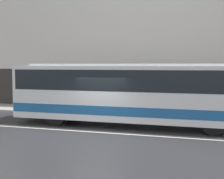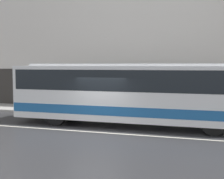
{
  "view_description": "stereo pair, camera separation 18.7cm",
  "coord_description": "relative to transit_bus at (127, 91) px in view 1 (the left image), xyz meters",
  "views": [
    {
      "loc": [
        4.78,
        -13.36,
        3.12
      ],
      "look_at": [
        0.17,
        1.99,
        1.83
      ],
      "focal_mm": 50.0,
      "sensor_mm": 36.0,
      "label": 1
    },
    {
      "loc": [
        4.96,
        -13.3,
        3.12
      ],
      "look_at": [
        0.17,
        1.99,
        1.83
      ],
      "focal_mm": 50.0,
      "sensor_mm": 36.0,
      "label": 2
    }
  ],
  "objects": [
    {
      "name": "pedestrian_waiting",
      "position": [
        1.33,
        4.35,
        -0.8
      ],
      "size": [
        0.36,
        0.36,
        1.78
      ],
      "color": "#333338",
      "rests_on": "sidewalk"
    },
    {
      "name": "lane_stripe",
      "position": [
        -0.95,
        -1.99,
        -1.78
      ],
      "size": [
        54.0,
        0.14,
        0.01
      ],
      "color": "beige",
      "rests_on": "ground_plane"
    },
    {
      "name": "sidewalk",
      "position": [
        -0.95,
        3.45,
        -1.71
      ],
      "size": [
        60.0,
        2.87,
        0.15
      ],
      "color": "#A09E99",
      "rests_on": "ground_plane"
    },
    {
      "name": "building_facade",
      "position": [
        -0.95,
        5.03,
        4.48
      ],
      "size": [
        60.0,
        0.35,
        12.95
      ],
      "color": "silver",
      "rests_on": "ground_plane"
    },
    {
      "name": "ground_plane",
      "position": [
        -0.95,
        -1.99,
        -1.78
      ],
      "size": [
        60.0,
        60.0,
        0.0
      ],
      "primitive_type": "plane",
      "color": "#2D2D30"
    },
    {
      "name": "transit_bus",
      "position": [
        0.0,
        0.0,
        0.0
      ],
      "size": [
        11.69,
        2.55,
        3.17
      ],
      "color": "white",
      "rests_on": "ground_plane"
    }
  ]
}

